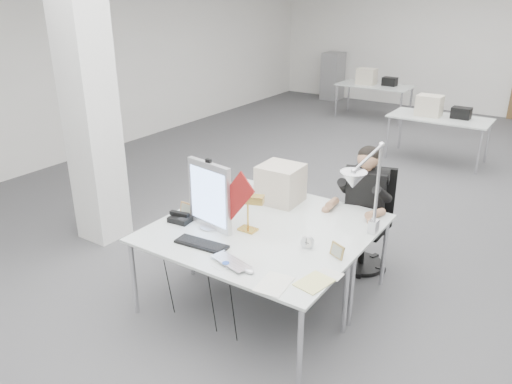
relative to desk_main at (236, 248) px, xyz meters
The scene contains 23 objects.
room_shell 2.80m from the desk_main, 89.21° to the left, with size 10.04×14.04×3.24m.
desk_main is the anchor object (origin of this frame).
desk_second 0.90m from the desk_main, 90.00° to the left, with size 1.80×0.90×0.03m, color silver.
bg_desk_a 5.50m from the desk_main, 87.92° to the left, with size 1.60×0.80×0.03m, color silver.
bg_desk_b 7.91m from the desk_main, 103.16° to the left, with size 1.60×0.80×0.03m, color silver.
filing_cabinet 9.80m from the desk_main, 110.93° to the left, with size 0.45×0.55×1.20m, color gray.
office_chair 1.60m from the desk_main, 70.39° to the left, with size 0.57×0.57×1.17m, color black, non-canonical shape.
seated_person 1.55m from the desk_main, 69.77° to the left, with size 0.53×0.66×0.99m, color black, non-canonical shape.
monitor 0.54m from the desk_main, 156.75° to the left, with size 0.49×0.05×0.61m, color silver.
pennant 0.42m from the desk_main, 127.06° to the left, with size 0.50×0.01×0.21m, color maroon.
keyboard 0.29m from the desk_main, 150.80° to the right, with size 0.46×0.15×0.02m, color black.
laptop 0.32m from the desk_main, 67.96° to the right, with size 0.35×0.23×0.03m, color silver.
mouse 0.43m from the desk_main, 40.39° to the right, with size 0.09×0.06×0.03m, color silver.
bankers_lamp 0.36m from the desk_main, 105.89° to the left, with size 0.29×0.12×0.33m, color #B88C39, non-canonical shape.
desk_phone 0.71m from the desk_main, behind, with size 0.20×0.18×0.05m, color black.
picture_frame_left 0.82m from the desk_main, 160.79° to the left, with size 0.14×0.01×0.11m, color #A97C49.
picture_frame_right 0.83m from the desk_main, 22.13° to the left, with size 0.14×0.01×0.11m, color #AA8C49.
desk_clock 0.59m from the desk_main, 31.91° to the left, with size 0.11×0.11×0.03m, color silver.
paper_stack_a 0.64m from the desk_main, 28.44° to the right, with size 0.21×0.30×0.01m, color silver.
paper_stack_b 0.81m from the desk_main, ahead, with size 0.20×0.27×0.01m, color #D3CF7E.
paper_stack_c 0.84m from the desk_main, ahead, with size 0.18×0.13×0.01m, color silver.
beige_monitor 1.06m from the desk_main, 100.37° to the left, with size 0.40×0.38×0.38m, color #BBAF9B.
architect_lamp 1.17m from the desk_main, 36.42° to the left, with size 0.26×0.75×0.96m, color silver, non-canonical shape.
Camera 1 is at (2.17, -5.44, 2.75)m, focal length 35.00 mm.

